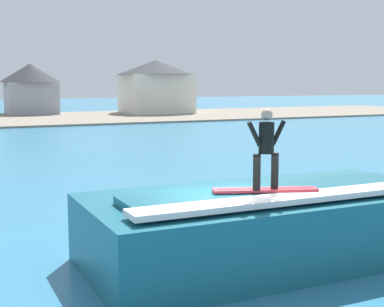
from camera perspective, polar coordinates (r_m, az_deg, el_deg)
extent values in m
plane|color=teal|center=(12.34, 2.80, -11.63)|extent=(260.00, 260.00, 0.00)
cube|color=#195F71|center=(12.67, 7.79, -7.53)|extent=(8.22, 3.78, 1.54)
cube|color=#195F71|center=(12.09, 9.08, -4.10)|extent=(6.99, 1.70, 0.17)
cube|color=white|center=(11.48, 11.21, -4.53)|extent=(7.40, 0.68, 0.12)
cube|color=#D8333F|center=(11.69, 7.65, -3.79)|extent=(2.23, 1.08, 0.06)
cube|color=black|center=(11.68, 7.65, -3.66)|extent=(1.95, 0.72, 0.01)
cylinder|color=black|center=(11.42, 6.78, -1.95)|extent=(0.16, 0.16, 0.76)
cylinder|color=black|center=(11.66, 8.65, -1.79)|extent=(0.16, 0.16, 0.76)
cylinder|color=black|center=(11.45, 7.79, 1.65)|extent=(0.32, 0.32, 0.66)
sphere|color=tan|center=(11.41, 7.83, 4.05)|extent=(0.24, 0.24, 0.24)
cylinder|color=black|center=(11.28, 6.55, 2.04)|extent=(0.35, 0.10, 0.53)
cylinder|color=black|center=(11.60, 9.01, 2.14)|extent=(0.35, 0.10, 0.53)
cube|color=silver|center=(68.36, -3.96, 4.67)|extent=(4.29, 1.89, 0.90)
cube|color=#262D38|center=(68.22, -4.21, 5.31)|extent=(2.36, 1.70, 0.64)
cylinder|color=black|center=(69.82, -3.18, 4.36)|extent=(0.64, 0.22, 0.64)
cylinder|color=black|center=(67.98, -2.55, 4.29)|extent=(0.64, 0.22, 0.64)
cylinder|color=black|center=(68.83, -5.34, 4.30)|extent=(0.64, 0.22, 0.64)
cylinder|color=black|center=(66.97, -4.76, 4.22)|extent=(0.64, 0.22, 0.64)
cube|color=silver|center=(70.50, -3.79, 6.19)|extent=(7.89, 7.62, 5.08)
cone|color=#2D2D33|center=(70.51, -3.82, 8.99)|extent=(9.79, 9.79, 1.80)
cube|color=#9EA3AD|center=(70.76, -16.47, 5.50)|extent=(5.86, 6.13, 4.05)
cone|color=#2D2D33|center=(70.74, -16.57, 8.07)|extent=(7.60, 7.60, 2.31)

